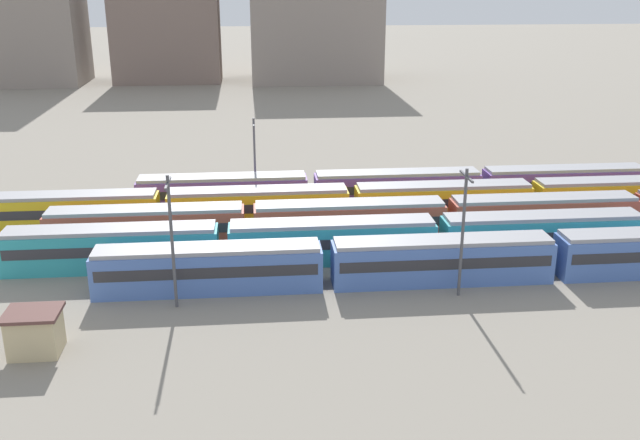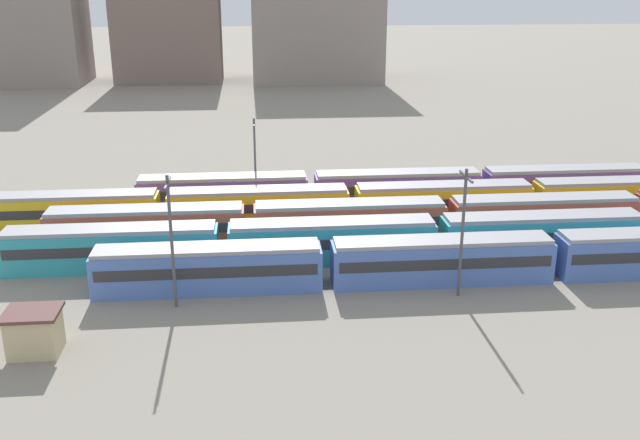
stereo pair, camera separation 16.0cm
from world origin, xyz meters
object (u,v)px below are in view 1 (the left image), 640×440
Objects in this scene: train_track_2 at (636,212)px; catenary_pole_3 at (255,155)px; train_track_0 at (554,256)px; train_track_1 at (332,241)px; catenary_pole_2 at (463,227)px; signal_hut at (35,332)px; catenary_pole_0 at (172,236)px; train_track_3 at (352,203)px.

catenary_pole_3 is (-37.12, 13.44, 3.26)m from train_track_2.
train_track_0 is 18.63m from train_track_1.
catenary_pole_2 is at bearing -41.12° from train_track_1.
catenary_pole_0 is at bearing 35.65° from signal_hut.
catenary_pole_3 is at bearing 65.71° from signal_hut.
catenary_pole_0 is (-12.77, -8.00, 3.84)m from train_track_1.
catenary_pole_0 reaches higher than train_track_1.
train_track_2 is 39.61m from catenary_pole_3.
train_track_2 is at bearing 16.94° from catenary_pole_0.
catenary_pole_2 reaches higher than catenary_pole_3.
train_track_2 reaches higher than signal_hut.
catenary_pole_2 is at bearing -71.91° from train_track_3.
train_track_0 is at bearing -16.20° from train_track_1.
catenary_pole_0 is at bearing -103.14° from catenary_pole_3.
catenary_pole_2 is at bearing -162.40° from train_track_0.
train_track_1 and train_track_2 have the same top height.
train_track_1 is at bearing -170.34° from train_track_2.
train_track_0 is at bearing 5.22° from catenary_pole_0.
catenary_pole_3 reaches higher than train_track_0.
catenary_pole_3 reaches higher than train_track_1.
train_track_0 is at bearing -46.59° from train_track_3.
catenary_pole_0 is at bearing -174.78° from train_track_0.
train_track_1 is 5.37× the size of catenary_pole_0.
train_track_0 and train_track_3 have the same top height.
train_track_3 is (3.14, 10.40, 0.00)m from train_track_1.
catenary_pole_0 is at bearing -147.94° from train_track_1.
catenary_pole_3 is at bearing 135.73° from train_track_0.
catenary_pole_2 reaches higher than train_track_0.
train_track_0 reaches higher than signal_hut.
train_track_0 is 21.47m from train_track_3.
train_track_2 is 12.16× the size of catenary_pole_3.
train_track_1 is 5.42× the size of catenary_pole_2.
train_track_3 is 24.63m from catenary_pole_0.
train_track_2 is 27.92m from train_track_3.
catenary_pole_0 is at bearing -163.06° from train_track_2.
train_track_2 is at bearing -19.90° from catenary_pole_3.
catenary_pole_0 is at bearing -130.85° from train_track_3.
train_track_3 is at bearing 133.41° from train_track_0.
train_track_0 is 16.39m from train_track_2.
train_track_1 is 25.63m from signal_hut.
train_track_1 is at bearing 163.80° from train_track_0.
train_track_1 is 20.02m from catenary_pole_3.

